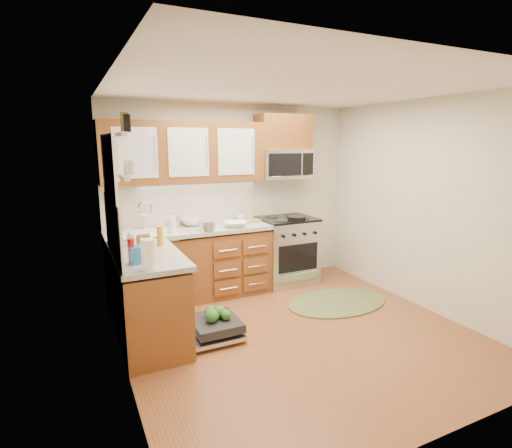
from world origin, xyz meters
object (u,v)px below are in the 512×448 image
rug (337,302)px  bowl_b (193,222)px  cutting_board (252,221)px  sink (149,243)px  bowl_a (235,224)px  upper_cabinets (185,152)px  paper_towel_roll (149,255)px  microwave (284,164)px  skillet (296,218)px  range (287,250)px  stock_pot (207,226)px  cup (241,217)px  dishwasher (212,328)px

rug → bowl_b: bowl_b is taller
bowl_b → cutting_board: bearing=-5.1°
sink → bowl_a: (1.08, -0.14, 0.16)m
upper_cabinets → paper_towel_roll: size_ratio=7.66×
microwave → skillet: (0.05, -0.28, -0.73)m
range → cutting_board: range is taller
paper_towel_roll → microwave: bearing=35.6°
upper_cabinets → stock_pot: (0.15, -0.35, -0.89)m
upper_cabinets → cup: 1.19m
rug → stock_pot: stock_pot is taller
skillet → cup: (-0.68, 0.36, 0.00)m
microwave → stock_pot: bearing=-165.3°
range → dishwasher: 1.95m
cutting_board → cup: bearing=142.8°
paper_towel_roll → bowl_a: bearing=44.1°
sink → paper_towel_roll: (-0.26, -1.44, 0.26)m
cutting_board → stock_pot: bearing=-157.7°
rug → bowl_a: size_ratio=4.65×
skillet → sink: bearing=175.6°
rug → cutting_board: 1.57m
range → bowl_a: size_ratio=3.30×
upper_cabinets → skillet: upper_cabinets is taller
skillet → paper_towel_roll: paper_towel_roll is taller
bowl_a → bowl_b: size_ratio=1.01×
microwave → dishwasher: bearing=-140.9°
bowl_b → sink: bearing=-163.6°
range → bowl_b: bowl_b is taller
range → bowl_a: bowl_a is taller
paper_towel_roll → bowl_a: (1.34, 1.30, -0.10)m
stock_pot → cutting_board: stock_pot is taller
stock_pot → cutting_board: 0.81m
upper_cabinets → sink: upper_cabinets is taller
microwave → bowl_b: 1.51m
dishwasher → paper_towel_roll: (-0.65, -0.32, 0.96)m
range → paper_towel_roll: (-2.19, -1.45, 0.58)m
microwave → skillet: size_ratio=2.98×
range → bowl_b: 1.42m
range → dishwasher: range is taller
upper_cabinets → sink: 1.21m
paper_towel_roll → sink: bearing=79.6°
upper_cabinets → rug: upper_cabinets is taller
bowl_b → range: bearing=-7.4°
upper_cabinets → bowl_a: upper_cabinets is taller
dishwasher → paper_towel_roll: bearing=-154.0°
skillet → bowl_a: (-0.90, 0.02, -0.01)m
range → stock_pot: size_ratio=4.64×
dishwasher → range: bearing=36.3°
dishwasher → rug: size_ratio=0.52×
bowl_a → cup: 0.41m
dishwasher → cup: bearing=55.5°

